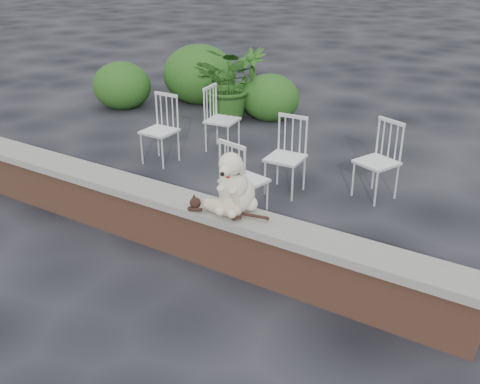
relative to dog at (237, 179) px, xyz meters
The scene contains 13 objects.
ground 1.18m from the dog, behind, with size 60.00×60.00×0.00m, color black.
brick_wall 1.00m from the dog, behind, with size 6.00×0.30×0.50m, color brown.
capstone 0.85m from the dog, behind, with size 6.20×0.40×0.08m, color slate.
dog is the anchor object (origin of this frame).
cat 0.29m from the dog, 118.07° to the right, with size 0.91×0.22×0.15m, color tan, non-canonical shape.
chair_b 1.79m from the dog, 103.17° to the left, with size 0.56×0.56×0.94m, color silver, non-canonical shape.
chair_d 2.26m from the dog, 74.90° to the left, with size 0.56×0.56×0.94m, color silver, non-canonical shape.
chair_c 1.06m from the dog, 118.04° to the left, with size 0.56×0.56×0.94m, color silver, non-canonical shape.
chair_e 3.17m from the dog, 126.59° to the left, with size 0.56×0.56×0.94m, color silver, non-canonical shape.
chair_a 2.88m from the dog, 144.54° to the left, with size 0.56×0.56×0.94m, color silver, non-canonical shape.
potted_plant_a 4.57m from the dog, 124.08° to the left, with size 1.12×0.97×1.24m, color #1A5117.
potted_plant_b 5.33m from the dog, 120.04° to the left, with size 0.60×0.60×1.08m, color #1A5117.
shrubbery 5.56m from the dog, 130.93° to the left, with size 3.69×2.23×1.11m.
Camera 1 is at (3.28, -3.83, 2.91)m, focal length 41.97 mm.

